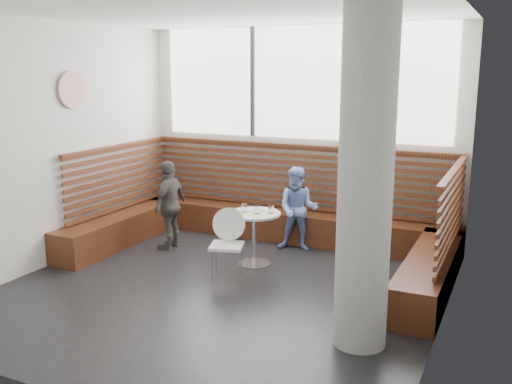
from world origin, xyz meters
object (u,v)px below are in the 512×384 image
at_px(cafe_table, 254,227).
at_px(child_back, 298,209).
at_px(cafe_chair, 229,238).
at_px(adult_man, 362,211).
at_px(child_left, 170,205).
at_px(concrete_column, 366,179).

distance_m(cafe_table, child_back, 0.91).
relative_size(cafe_chair, child_back, 0.71).
height_order(cafe_chair, adult_man, adult_man).
height_order(child_back, child_left, child_left).
xyz_separation_m(adult_man, child_back, (-1.13, 0.79, -0.27)).
bearing_deg(child_back, cafe_chair, -116.70).
xyz_separation_m(concrete_column, adult_man, (-0.45, 1.66, -0.72)).
distance_m(cafe_table, adult_man, 1.47).
xyz_separation_m(cafe_chair, child_left, (-1.35, 0.71, 0.14)).
bearing_deg(child_left, concrete_column, 58.92).
distance_m(concrete_column, child_back, 3.08).
xyz_separation_m(cafe_table, cafe_chair, (-0.08, -0.55, -0.01)).
relative_size(cafe_table, child_back, 0.59).
height_order(cafe_table, child_left, child_left).
bearing_deg(cafe_table, cafe_chair, -98.51).
xyz_separation_m(child_back, child_left, (-1.72, -0.70, 0.04)).
bearing_deg(child_back, child_left, -169.73).
height_order(concrete_column, cafe_chair, concrete_column).
height_order(concrete_column, cafe_table, concrete_column).
relative_size(cafe_chair, child_left, 0.67).
relative_size(concrete_column, adult_man, 1.82).
bearing_deg(concrete_column, cafe_table, 139.58).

